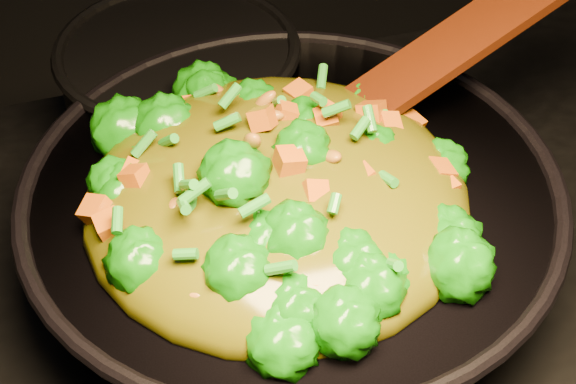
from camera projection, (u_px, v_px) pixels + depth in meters
name	position (u px, v px, depth m)	size (l,w,h in m)	color
wok	(292.00, 238.00, 0.75)	(0.43, 0.43, 0.12)	black
stir_fry	(276.00, 156.00, 0.66)	(0.30, 0.30, 0.10)	#136F07
spatula	(436.00, 57.00, 0.74)	(0.35, 0.05, 0.01)	#351204
back_pot	(182.00, 98.00, 0.89)	(0.23, 0.23, 0.13)	black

